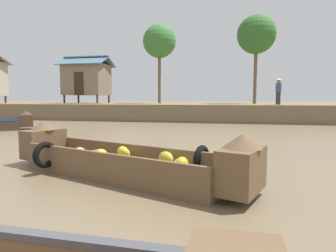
# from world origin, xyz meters

# --- Properties ---
(ground_plane) EXTENTS (300.00, 300.00, 0.00)m
(ground_plane) POSITION_xyz_m (0.00, 10.00, 0.00)
(ground_plane) COLOR #726047
(riverbank_strip) EXTENTS (160.00, 20.00, 1.07)m
(riverbank_strip) POSITION_xyz_m (0.00, 27.18, 0.54)
(riverbank_strip) COLOR #756047
(riverbank_strip) RESTS_ON ground
(banana_boat) EXTENTS (5.06, 2.60, 0.95)m
(banana_boat) POSITION_xyz_m (1.15, 4.95, 0.32)
(banana_boat) COLOR brown
(banana_boat) RESTS_ON ground
(stilt_house_mid_left) EXTENTS (4.00, 3.17, 3.89)m
(stilt_house_mid_left) POSITION_xyz_m (-8.63, 22.57, 3.09)
(stilt_house_mid_left) COLOR #4C3826
(stilt_house_mid_left) RESTS_ON riverbank_strip
(palm_tree_near) EXTENTS (2.75, 2.75, 6.34)m
(palm_tree_near) POSITION_xyz_m (4.91, 22.20, 6.01)
(palm_tree_near) COLOR brown
(palm_tree_near) RESTS_ON riverbank_strip
(palm_tree_mid) EXTENTS (2.65, 2.65, 6.30)m
(palm_tree_mid) POSITION_xyz_m (-2.51, 23.17, 6.01)
(palm_tree_mid) COLOR brown
(palm_tree_mid) RESTS_ON riverbank_strip
(vendor_person) EXTENTS (0.44, 0.44, 1.66)m
(vendor_person) POSITION_xyz_m (6.08, 19.19, 2.00)
(vendor_person) COLOR #332D28
(vendor_person) RESTS_ON riverbank_strip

